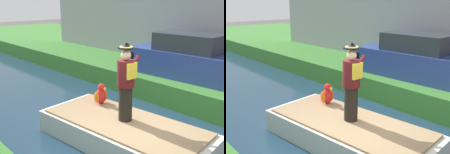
# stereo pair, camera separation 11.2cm
# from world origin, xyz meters

# --- Properties ---
(ground_plane) EXTENTS (80.00, 80.00, 0.00)m
(ground_plane) POSITION_xyz_m (0.00, 0.00, 0.00)
(ground_plane) COLOR #4C4742
(canal_water) EXTENTS (5.21, 48.00, 0.10)m
(canal_water) POSITION_xyz_m (0.00, 0.00, 0.05)
(canal_water) COLOR #1E384C
(canal_water) RESTS_ON ground
(boat) EXTENTS (2.21, 4.36, 0.61)m
(boat) POSITION_xyz_m (0.00, 0.28, 0.40)
(boat) COLOR silver
(boat) RESTS_ON canal_water
(person_pirate) EXTENTS (0.61, 0.42, 1.85)m
(person_pirate) POSITION_xyz_m (0.08, 0.27, 1.64)
(person_pirate) COLOR black
(person_pirate) RESTS_ON boat
(parrot_plush) EXTENTS (0.36, 0.34, 0.57)m
(parrot_plush) POSITION_xyz_m (0.36, 1.49, 0.95)
(parrot_plush) COLOR red
(parrot_plush) RESTS_ON boat
(parked_car_blue) EXTENTS (1.89, 4.08, 1.50)m
(parked_car_blue) POSITION_xyz_m (4.06, 1.25, 1.49)
(parked_car_blue) COLOR #2D4293
(parked_car_blue) RESTS_ON grass_bank_far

